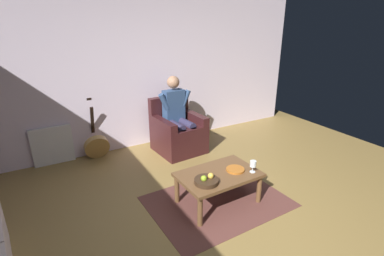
# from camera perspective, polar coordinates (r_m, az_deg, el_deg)

# --- Properties ---
(ground_plane) EXTENTS (7.37, 7.37, 0.00)m
(ground_plane) POSITION_cam_1_polar(r_m,az_deg,el_deg) (3.40, 8.04, -19.56)
(ground_plane) COLOR olive
(wall_back) EXTENTS (6.54, 0.06, 2.66)m
(wall_back) POSITION_cam_1_polar(r_m,az_deg,el_deg) (5.15, -10.61, 10.81)
(wall_back) COLOR silver
(wall_back) RESTS_ON ground
(rug) EXTENTS (1.71, 1.28, 0.01)m
(rug) POSITION_cam_1_polar(r_m,az_deg,el_deg) (3.85, 4.96, -13.91)
(rug) COLOR brown
(rug) RESTS_ON ground
(armchair) EXTENTS (0.79, 0.81, 0.91)m
(armchair) POSITION_cam_1_polar(r_m,az_deg,el_deg) (5.07, -2.79, -0.92)
(armchair) COLOR #371719
(armchair) RESTS_ON ground
(person_seated) EXTENTS (0.62, 0.61, 1.28)m
(person_seated) POSITION_cam_1_polar(r_m,az_deg,el_deg) (4.94, -2.80, 2.91)
(person_seated) COLOR #304A72
(person_seated) RESTS_ON ground
(coffee_table) EXTENTS (0.99, 0.66, 0.40)m
(coffee_table) POSITION_cam_1_polar(r_m,az_deg,el_deg) (3.66, 5.12, -9.47)
(coffee_table) COLOR brown
(coffee_table) RESTS_ON ground
(guitar) EXTENTS (0.40, 0.34, 0.99)m
(guitar) POSITION_cam_1_polar(r_m,az_deg,el_deg) (5.06, -17.92, -3.11)
(guitar) COLOR #AC8443
(guitar) RESTS_ON ground
(radiator) EXTENTS (0.60, 0.06, 0.61)m
(radiator) POSITION_cam_1_polar(r_m,az_deg,el_deg) (5.09, -25.30, -3.08)
(radiator) COLOR white
(radiator) RESTS_ON ground
(wine_glass_near) EXTENTS (0.08, 0.08, 0.15)m
(wine_glass_near) POSITION_cam_1_polar(r_m,az_deg,el_deg) (3.68, 11.69, -6.92)
(wine_glass_near) COLOR silver
(wine_glass_near) RESTS_ON coffee_table
(fruit_bowl) EXTENTS (0.28, 0.28, 0.11)m
(fruit_bowl) POSITION_cam_1_polar(r_m,az_deg,el_deg) (3.42, 2.81, -10.09)
(fruit_bowl) COLOR #352416
(fruit_bowl) RESTS_ON coffee_table
(decorative_dish) EXTENTS (0.23, 0.23, 0.02)m
(decorative_dish) POSITION_cam_1_polar(r_m,az_deg,el_deg) (3.72, 8.36, -7.92)
(decorative_dish) COLOR #AE601F
(decorative_dish) RESTS_ON coffee_table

